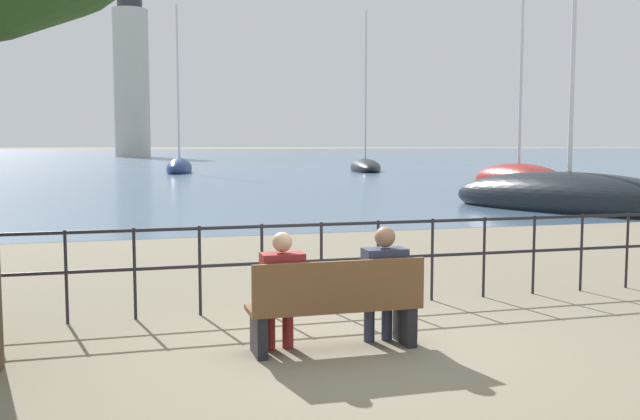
{
  "coord_description": "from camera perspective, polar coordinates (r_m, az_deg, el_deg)",
  "views": [
    {
      "loc": [
        -1.97,
        -6.5,
        1.99
      ],
      "look_at": [
        0.0,
        0.5,
        1.32
      ],
      "focal_mm": 40.0,
      "sensor_mm": 36.0,
      "label": 1
    }
  ],
  "objects": [
    {
      "name": "ground_plane",
      "position": [
        7.08,
        1.12,
        -11.04
      ],
      "size": [
        1000.0,
        1000.0,
        0.0
      ],
      "primitive_type": "plane",
      "color": "#7A705B"
    },
    {
      "name": "sailboat_3",
      "position": [
        22.65,
        19.26,
        0.9
      ],
      "size": [
        5.59,
        8.49,
        13.14
      ],
      "rotation": [
        0.0,
        0.0,
        0.42
      ],
      "color": "black",
      "rests_on": "ground_plane"
    },
    {
      "name": "promenade_railing",
      "position": [
        8.58,
        -2.26,
        -3.41
      ],
      "size": [
        11.05,
        0.04,
        1.05
      ],
      "color": "black",
      "rests_on": "ground_plane"
    },
    {
      "name": "sailboat_0",
      "position": [
        34.19,
        15.59,
        2.34
      ],
      "size": [
        3.01,
        6.13,
        9.82
      ],
      "rotation": [
        0.0,
        0.0,
        0.12
      ],
      "color": "maroon",
      "rests_on": "ground_plane"
    },
    {
      "name": "seated_person_right",
      "position": [
        7.1,
        5.09,
        -5.57
      ],
      "size": [
        0.42,
        0.35,
        1.19
      ],
      "color": "#2D3347",
      "rests_on": "ground_plane"
    },
    {
      "name": "park_bench",
      "position": [
        6.91,
        1.27,
        -7.78
      ],
      "size": [
        1.69,
        0.45,
        0.9
      ],
      "color": "brown",
      "rests_on": "ground_plane"
    },
    {
      "name": "harbor_water",
      "position": [
        165.3,
        -15.09,
        4.41
      ],
      "size": [
        600.0,
        300.0,
        0.01
      ],
      "color": "#47607A",
      "rests_on": "ground_plane"
    },
    {
      "name": "harbor_lighthouse",
      "position": [
        118.69,
        -14.86,
        10.5
      ],
      "size": [
        5.53,
        5.53,
        28.28
      ],
      "color": "beige",
      "rests_on": "ground_plane"
    },
    {
      "name": "seated_person_left",
      "position": [
        6.81,
        -3.09,
        -6.12
      ],
      "size": [
        0.41,
        0.35,
        1.17
      ],
      "color": "maroon",
      "rests_on": "ground_plane"
    },
    {
      "name": "sailboat_1",
      "position": [
        53.78,
        3.64,
        3.48
      ],
      "size": [
        4.4,
        9.11,
        12.2
      ],
      "rotation": [
        0.0,
        0.0,
        -0.26
      ],
      "color": "black",
      "rests_on": "ground_plane"
    },
    {
      "name": "sailboat_2",
      "position": [
        50.83,
        -11.18,
        3.36
      ],
      "size": [
        2.78,
        6.03,
        11.98
      ],
      "rotation": [
        0.0,
        0.0,
        -0.21
      ],
      "color": "navy",
      "rests_on": "ground_plane"
    }
  ]
}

